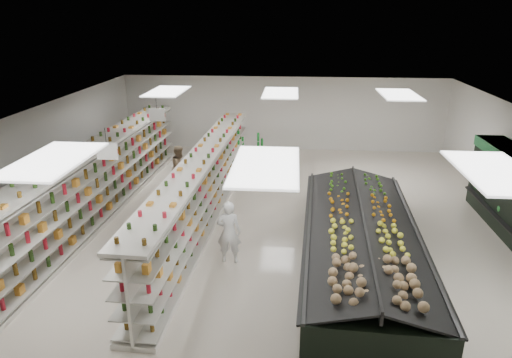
# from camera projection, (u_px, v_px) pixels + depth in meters

# --- Properties ---
(floor) EXTENTS (16.00, 16.00, 0.00)m
(floor) POSITION_uv_depth(u_px,v_px,m) (274.00, 227.00, 13.04)
(floor) COLOR beige
(floor) RESTS_ON ground
(ceiling) EXTENTS (14.00, 16.00, 0.02)m
(ceiling) POSITION_uv_depth(u_px,v_px,m) (276.00, 116.00, 11.94)
(ceiling) COLOR white
(ceiling) RESTS_ON wall_back
(wall_back) EXTENTS (14.00, 0.02, 3.20)m
(wall_back) POSITION_uv_depth(u_px,v_px,m) (283.00, 114.00, 19.98)
(wall_back) COLOR silver
(wall_back) RESTS_ON floor
(wall_left) EXTENTS (0.02, 16.00, 3.20)m
(wall_left) POSITION_uv_depth(u_px,v_px,m) (31.00, 167.00, 13.05)
(wall_left) COLOR silver
(wall_left) RESTS_ON floor
(aisle_sign_near) EXTENTS (0.52, 0.06, 0.75)m
(aisle_sign_near) POSITION_uv_depth(u_px,v_px,m) (107.00, 151.00, 10.53)
(aisle_sign_near) COLOR white
(aisle_sign_near) RESTS_ON ceiling
(aisle_sign_far) EXTENTS (0.52, 0.06, 0.75)m
(aisle_sign_far) POSITION_uv_depth(u_px,v_px,m) (157.00, 115.00, 14.27)
(aisle_sign_far) COLOR white
(aisle_sign_far) RESTS_ON ceiling
(gondola_left) EXTENTS (1.41, 12.50, 2.16)m
(gondola_left) POSITION_uv_depth(u_px,v_px,m) (94.00, 187.00, 13.22)
(gondola_left) COLOR silver
(gondola_left) RESTS_ON floor
(gondola_center) EXTENTS (1.28, 11.49, 1.99)m
(gondola_center) POSITION_uv_depth(u_px,v_px,m) (204.00, 190.00, 13.25)
(gondola_center) COLOR silver
(gondola_center) RESTS_ON floor
(produce_island) EXTENTS (3.19, 7.86, 1.16)m
(produce_island) POSITION_uv_depth(u_px,v_px,m) (361.00, 239.00, 11.21)
(produce_island) COLOR black
(produce_island) RESTS_ON floor
(soda_endcap) EXTENTS (1.22, 0.94, 1.39)m
(soda_endcap) POSITION_uv_depth(u_px,v_px,m) (250.00, 152.00, 17.67)
(soda_endcap) COLOR #B32314
(soda_endcap) RESTS_ON floor
(shopper_main) EXTENTS (0.59, 0.40, 1.60)m
(shopper_main) POSITION_uv_depth(u_px,v_px,m) (229.00, 232.00, 10.95)
(shopper_main) COLOR silver
(shopper_main) RESTS_ON floor
(shopper_background) EXTENTS (0.63, 0.83, 1.52)m
(shopper_background) POSITION_uv_depth(u_px,v_px,m) (180.00, 167.00, 15.68)
(shopper_background) COLOR tan
(shopper_background) RESTS_ON floor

